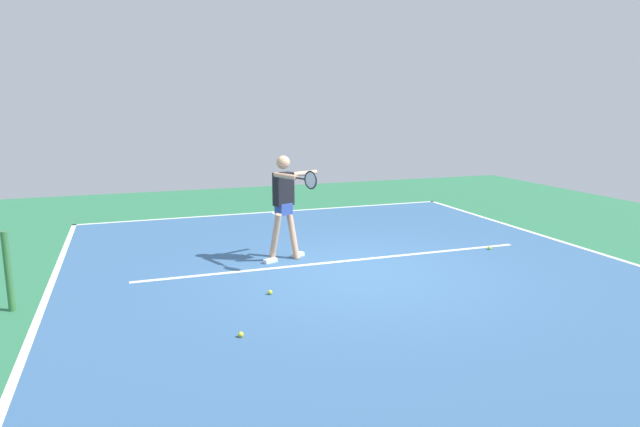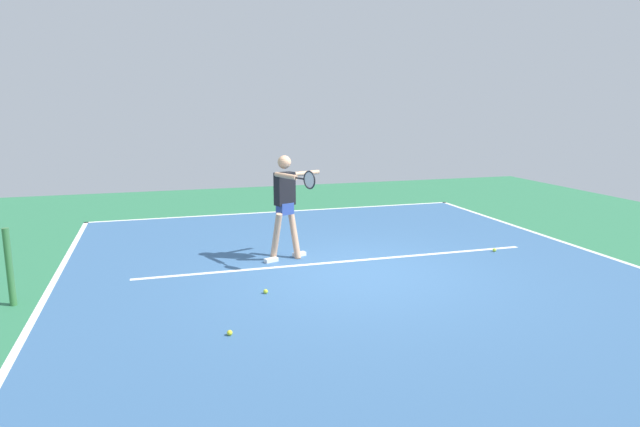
# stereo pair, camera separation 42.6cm
# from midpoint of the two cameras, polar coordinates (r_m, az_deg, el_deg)

# --- Properties ---
(ground_plane) EXTENTS (19.84, 19.84, 0.00)m
(ground_plane) POSITION_cam_midpoint_polar(r_m,az_deg,el_deg) (8.96, 2.66, -6.15)
(ground_plane) COLOR #2D754C
(court_surface) EXTENTS (9.33, 11.04, 0.00)m
(court_surface) POSITION_cam_midpoint_polar(r_m,az_deg,el_deg) (8.96, 2.66, -6.14)
(court_surface) COLOR #38608E
(court_surface) RESTS_ON ground_plane
(court_line_baseline_near) EXTENTS (9.33, 0.10, 0.01)m
(court_line_baseline_near) POSITION_cam_midpoint_polar(r_m,az_deg,el_deg) (14.03, -5.77, 0.16)
(court_line_baseline_near) COLOR white
(court_line_baseline_near) RESTS_ON ground_plane
(court_line_sideline_left) EXTENTS (0.10, 11.04, 0.01)m
(court_line_sideline_left) POSITION_cam_midpoint_polar(r_m,az_deg,el_deg) (11.47, 24.60, -3.30)
(court_line_sideline_left) COLOR white
(court_line_sideline_left) RESTS_ON ground_plane
(court_line_sideline_right) EXTENTS (0.10, 11.04, 0.01)m
(court_line_sideline_right) POSITION_cam_midpoint_polar(r_m,az_deg,el_deg) (8.47, -28.07, -8.53)
(court_line_sideline_right) COLOR white
(court_line_sideline_right) RESTS_ON ground_plane
(court_line_service) EXTENTS (7.00, 0.10, 0.01)m
(court_line_service) POSITION_cam_midpoint_polar(r_m,az_deg,el_deg) (9.59, 1.06, -4.95)
(court_line_service) COLOR white
(court_line_service) RESTS_ON ground_plane
(court_line_centre_mark) EXTENTS (0.10, 0.30, 0.01)m
(court_line_centre_mark) POSITION_cam_midpoint_polar(r_m,az_deg,el_deg) (13.84, -5.58, 0.02)
(court_line_centre_mark) COLOR white
(court_line_centre_mark) RESTS_ON ground_plane
(net_post) EXTENTS (0.09, 0.09, 1.07)m
(net_post) POSITION_cam_midpoint_polar(r_m,az_deg,el_deg) (8.38, -30.77, -5.18)
(net_post) COLOR #38753D
(net_post) RESTS_ON ground_plane
(tennis_player) EXTENTS (1.11, 1.37, 1.84)m
(tennis_player) POSITION_cam_midpoint_polar(r_m,az_deg,el_deg) (9.48, -4.90, 1.40)
(tennis_player) COLOR tan
(tennis_player) RESTS_ON ground_plane
(tennis_ball_far_corner) EXTENTS (0.07, 0.07, 0.07)m
(tennis_ball_far_corner) POSITION_cam_midpoint_polar(r_m,az_deg,el_deg) (10.76, 16.00, -3.44)
(tennis_ball_far_corner) COLOR #C6E53D
(tennis_ball_far_corner) RESTS_ON ground_plane
(tennis_ball_centre_court) EXTENTS (0.07, 0.07, 0.07)m
(tennis_ball_centre_court) POSITION_cam_midpoint_polar(r_m,az_deg,el_deg) (8.02, -6.71, -8.08)
(tennis_ball_centre_court) COLOR #CCE033
(tennis_ball_centre_court) RESTS_ON ground_plane
(tennis_ball_near_player) EXTENTS (0.07, 0.07, 0.07)m
(tennis_ball_near_player) POSITION_cam_midpoint_polar(r_m,az_deg,el_deg) (6.68, -10.03, -12.21)
(tennis_ball_near_player) COLOR yellow
(tennis_ball_near_player) RESTS_ON ground_plane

